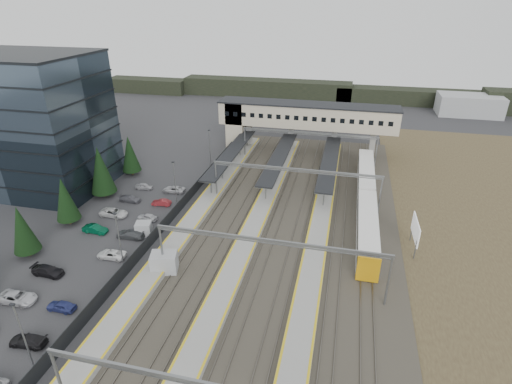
% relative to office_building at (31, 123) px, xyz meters
% --- Properties ---
extents(ground, '(220.00, 220.00, 0.00)m').
position_rel_office_building_xyz_m(ground, '(36.00, -12.00, -12.19)').
color(ground, '#2B2B2D').
rests_on(ground, ground).
extents(office_building, '(24.30, 18.30, 24.30)m').
position_rel_office_building_xyz_m(office_building, '(0.00, 0.00, 0.00)').
color(office_building, '#374552').
rests_on(office_building, ground).
extents(conifer_row, '(4.42, 49.82, 9.50)m').
position_rel_office_building_xyz_m(conifer_row, '(14.00, -15.86, -7.36)').
color(conifer_row, black).
rests_on(conifer_row, ground).
extents(car_park, '(10.57, 44.55, 1.29)m').
position_rel_office_building_xyz_m(car_park, '(22.43, -18.58, -11.59)').
color(car_park, silver).
rests_on(car_park, ground).
extents(lampposts, '(0.50, 53.25, 8.07)m').
position_rel_office_building_xyz_m(lampposts, '(28.00, -10.75, -7.86)').
color(lampposts, slate).
rests_on(lampposts, ground).
extents(fence, '(0.08, 90.00, 2.00)m').
position_rel_office_building_xyz_m(fence, '(29.50, -7.00, -11.19)').
color(fence, '#26282B').
rests_on(fence, ground).
extents(relay_cabin_near, '(3.87, 3.24, 2.78)m').
position_rel_office_building_xyz_m(relay_cabin_near, '(34.09, -19.96, -10.80)').
color(relay_cabin_near, '#9C9EA1').
rests_on(relay_cabin_near, ground).
extents(relay_cabin_far, '(2.68, 2.41, 2.08)m').
position_rel_office_building_xyz_m(relay_cabin_far, '(27.08, -12.27, -11.15)').
color(relay_cabin_far, '#9C9EA1').
rests_on(relay_cabin_far, ground).
extents(rail_corridor, '(34.00, 90.00, 0.92)m').
position_rel_office_building_xyz_m(rail_corridor, '(45.34, -7.00, -11.90)').
color(rail_corridor, '#37342C').
rests_on(rail_corridor, ground).
extents(canopies, '(23.10, 30.00, 3.28)m').
position_rel_office_building_xyz_m(canopies, '(43.00, 15.00, -8.27)').
color(canopies, black).
rests_on(canopies, ground).
extents(footbridge, '(40.40, 6.40, 11.20)m').
position_rel_office_building_xyz_m(footbridge, '(43.70, 30.00, -4.26)').
color(footbridge, '#C3B39A').
rests_on(footbridge, ground).
extents(gantries, '(28.40, 62.28, 7.17)m').
position_rel_office_building_xyz_m(gantries, '(48.00, -9.00, -6.20)').
color(gantries, slate).
rests_on(gantries, ground).
extents(train, '(2.85, 39.58, 3.59)m').
position_rel_office_building_xyz_m(train, '(60.00, 3.25, -10.15)').
color(train, white).
rests_on(train, ground).
extents(billboard, '(0.28, 5.70, 4.79)m').
position_rel_office_building_xyz_m(billboard, '(66.46, -7.06, -8.99)').
color(billboard, slate).
rests_on(billboard, ground).
extents(treeline_far, '(170.00, 19.00, 7.00)m').
position_rel_office_building_xyz_m(treeline_far, '(59.81, 80.28, -9.24)').
color(treeline_far, black).
rests_on(treeline_far, ground).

